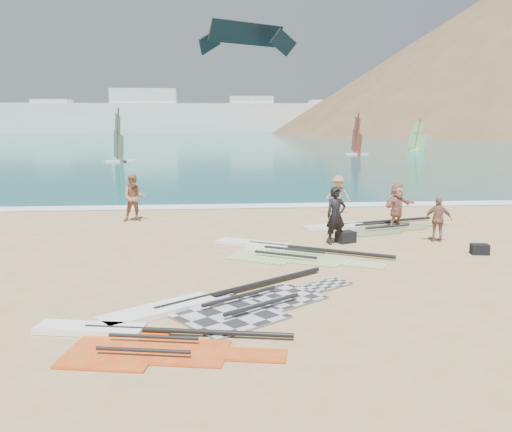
{
  "coord_description": "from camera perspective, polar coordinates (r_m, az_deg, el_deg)",
  "views": [
    {
      "loc": [
        -2.69,
        -13.91,
        4.11
      ],
      "look_at": [
        -1.15,
        4.0,
        1.0
      ],
      "focal_mm": 40.0,
      "sensor_mm": 36.0,
      "label": 1
    }
  ],
  "objects": [
    {
      "name": "windsurfer_right",
      "position": [
        74.37,
        15.83,
        7.21
      ],
      "size": [
        2.08,
        2.07,
        4.01
      ],
      "rotation": [
        0.0,
        0.0,
        0.72
      ],
      "color": "white",
      "rests_on": "ground"
    },
    {
      "name": "beachgoer_right",
      "position": [
        21.99,
        13.92,
        1.01
      ],
      "size": [
        1.6,
        1.28,
        1.7
      ],
      "primitive_type": "imported",
      "rotation": [
        0.0,
        0.0,
        0.57
      ],
      "color": "#A76759",
      "rests_on": "ground"
    },
    {
      "name": "windsurfer_left",
      "position": [
        54.66,
        -13.58,
        6.72
      ],
      "size": [
        2.85,
        3.11,
        5.04
      ],
      "rotation": [
        0.0,
        0.0,
        0.42
      ],
      "color": "white",
      "rests_on": "ground"
    },
    {
      "name": "gear_bag_far",
      "position": [
        18.65,
        21.46,
        -3.11
      ],
      "size": [
        0.58,
        0.45,
        0.31
      ],
      "primitive_type": "cube",
      "rotation": [
        0.0,
        0.0,
        -0.19
      ],
      "color": "black",
      "rests_on": "ground"
    },
    {
      "name": "beachgoer_left",
      "position": [
        23.31,
        -12.09,
        1.8
      ],
      "size": [
        1.0,
        0.82,
        1.89
      ],
      "primitive_type": "imported",
      "rotation": [
        0.0,
        0.0,
        0.12
      ],
      "color": "#976744",
      "rests_on": "ground"
    },
    {
      "name": "person_wetsuit",
      "position": [
        18.8,
        7.99,
        0.02
      ],
      "size": [
        0.77,
        0.6,
        1.89
      ],
      "primitive_type": "imported",
      "rotation": [
        0.0,
        0.0,
        0.23
      ],
      "color": "black",
      "rests_on": "ground"
    },
    {
      "name": "gear_bag_near",
      "position": [
        19.19,
        8.95,
        -2.09
      ],
      "size": [
        0.72,
        0.63,
        0.38
      ],
      "primitive_type": "cube",
      "rotation": [
        0.0,
        0.0,
        0.41
      ],
      "color": "black",
      "rests_on": "ground"
    },
    {
      "name": "ground",
      "position": [
        14.75,
        5.84,
        -6.42
      ],
      "size": [
        300.0,
        300.0,
        0.0
      ],
      "primitive_type": "plane",
      "color": "tan",
      "rests_on": "ground"
    },
    {
      "name": "beachgoer_mid",
      "position": [
        24.76,
        8.2,
        2.11
      ],
      "size": [
        1.22,
        0.95,
        1.67
      ],
      "primitive_type": "imported",
      "rotation": [
        0.0,
        0.0,
        -0.34
      ],
      "color": "#A17155",
      "rests_on": "ground"
    },
    {
      "name": "kitesurf_kite",
      "position": [
        49.26,
        -0.94,
        17.54
      ],
      "size": [
        7.26,
        4.87,
        2.66
      ],
      "rotation": [
        0.0,
        0.0,
        0.56
      ],
      "color": "black",
      "rests_on": "ground"
    },
    {
      "name": "windsurfer_centre",
      "position": [
        65.04,
        10.04,
        7.23
      ],
      "size": [
        2.64,
        3.15,
        4.71
      ],
      "rotation": [
        0.0,
        0.0,
        0.11
      ],
      "color": "white",
      "rests_on": "ground"
    },
    {
      "name": "sea",
      "position": [
        145.99,
        -3.89,
        8.18
      ],
      "size": [
        300.0,
        240.0,
        0.06
      ],
      "primitive_type": "cube",
      "color": "#0D4F5D",
      "rests_on": "ground"
    },
    {
      "name": "rig_orange",
      "position": [
        21.86,
        10.89,
        -1.07
      ],
      "size": [
        5.74,
        3.15,
        0.2
      ],
      "rotation": [
        0.0,
        0.0,
        0.3
      ],
      "color": "orange",
      "rests_on": "ground"
    },
    {
      "name": "rig_green",
      "position": [
        17.61,
        2.49,
        -3.52
      ],
      "size": [
        5.24,
        4.17,
        0.2
      ],
      "rotation": [
        0.0,
        0.0,
        -0.52
      ],
      "color": "#7FC526",
      "rests_on": "ground"
    },
    {
      "name": "far_town",
      "position": [
        164.42,
        -9.6,
        9.81
      ],
      "size": [
        160.0,
        8.0,
        12.0
      ],
      "color": "white",
      "rests_on": "ground"
    },
    {
      "name": "rig_grey",
      "position": [
        12.72,
        -3.6,
        -8.82
      ],
      "size": [
        5.93,
        4.59,
        0.2
      ],
      "rotation": [
        0.0,
        0.0,
        0.62
      ],
      "color": "#29292B",
      "rests_on": "ground"
    },
    {
      "name": "beachgoer_back",
      "position": [
        19.93,
        17.76,
        -0.34
      ],
      "size": [
        0.96,
        0.62,
        1.52
      ],
      "primitive_type": "imported",
      "rotation": [
        0.0,
        0.0,
        2.84
      ],
      "color": "#946350",
      "rests_on": "ground"
    },
    {
      "name": "surf_line",
      "position": [
        26.66,
        0.94,
        0.95
      ],
      "size": [
        300.0,
        1.2,
        0.04
      ],
      "primitive_type": "cube",
      "color": "white",
      "rests_on": "ground"
    },
    {
      "name": "rig_red",
      "position": [
        11.02,
        -12.28,
        -12.04
      ],
      "size": [
        4.99,
        2.43,
        0.2
      ],
      "rotation": [
        0.0,
        0.0,
        -0.19
      ],
      "color": "red",
      "rests_on": "ground"
    }
  ]
}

